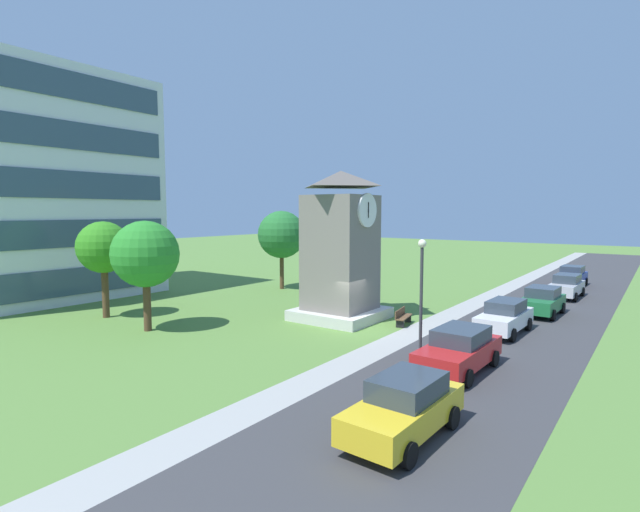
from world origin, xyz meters
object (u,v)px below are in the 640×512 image
(parked_car_silver, at_px, (566,286))
(parked_car_red, at_px, (459,349))
(tree_by_building, at_px, (282,235))
(parked_car_white, at_px, (505,317))
(parked_car_yellow, at_px, (405,407))
(tree_streetside, at_px, (145,255))
(clock_tower, at_px, (341,255))
(park_bench, at_px, (403,317))
(parked_car_green, at_px, (542,301))
(street_lamp, at_px, (421,282))
(parked_car_blue, at_px, (572,276))
(tree_near_tower, at_px, (104,248))

(parked_car_silver, bearing_deg, parked_car_red, 178.16)
(tree_by_building, relative_size, parked_car_white, 1.36)
(tree_by_building, relative_size, parked_car_yellow, 1.43)
(tree_streetside, bearing_deg, parked_car_white, -55.40)
(tree_streetside, bearing_deg, clock_tower, -38.71)
(park_bench, height_order, tree_streetside, tree_streetside)
(park_bench, xyz_separation_m, parked_car_white, (1.48, -5.03, 0.40))
(parked_car_silver, bearing_deg, parked_car_white, 176.41)
(park_bench, relative_size, parked_car_yellow, 0.42)
(parked_car_red, xyz_separation_m, parked_car_silver, (20.31, -0.65, -0.00))
(tree_by_building, bearing_deg, parked_car_silver, -64.57)
(parked_car_yellow, xyz_separation_m, parked_car_green, (19.21, 0.26, 0.00))
(street_lamp, relative_size, tree_streetside, 0.87)
(street_lamp, height_order, parked_car_blue, street_lamp)
(parked_car_yellow, relative_size, parked_car_blue, 1.06)
(parked_car_blue, bearing_deg, parked_car_yellow, -178.91)
(tree_near_tower, xyz_separation_m, parked_car_white, (10.10, -20.06, -3.26))
(street_lamp, bearing_deg, parked_car_silver, -8.30)
(parked_car_silver, relative_size, parked_car_blue, 1.11)
(parked_car_green, bearing_deg, parked_car_silver, -1.50)
(parked_car_green, bearing_deg, parked_car_white, 173.78)
(parked_car_red, height_order, parked_car_silver, same)
(park_bench, height_order, tree_near_tower, tree_near_tower)
(parked_car_red, relative_size, parked_car_white, 1.02)
(tree_streetside, distance_m, parked_car_green, 23.05)
(tree_near_tower, bearing_deg, parked_car_red, -81.61)
(tree_near_tower, xyz_separation_m, parked_car_red, (2.98, -20.23, -3.26))
(tree_near_tower, xyz_separation_m, parked_car_blue, (29.52, -20.32, -3.26))
(tree_streetside, xyz_separation_m, tree_near_tower, (0.44, 4.78, 0.10))
(tree_streetside, xyz_separation_m, parked_car_white, (10.54, -15.28, -3.16))
(parked_car_red, xyz_separation_m, parked_car_white, (7.12, 0.18, -0.00))
(tree_streetside, xyz_separation_m, tree_by_building, (14.54, 3.22, 0.36))
(park_bench, bearing_deg, parked_car_yellow, -153.55)
(tree_streetside, distance_m, tree_by_building, 14.90)
(tree_near_tower, relative_size, parked_car_yellow, 1.29)
(tree_by_building, bearing_deg, parked_car_green, -84.54)
(parked_car_yellow, height_order, parked_car_silver, same)
(park_bench, height_order, parked_car_yellow, parked_car_yellow)
(parked_car_yellow, xyz_separation_m, parked_car_blue, (32.81, 0.63, -0.00))
(tree_streetside, distance_m, parked_car_white, 18.83)
(tree_streetside, bearing_deg, tree_near_tower, 84.77)
(street_lamp, xyz_separation_m, parked_car_yellow, (-7.42, -2.86, -2.34))
(parked_car_white, bearing_deg, park_bench, 106.38)
(street_lamp, bearing_deg, tree_near_tower, 102.88)
(parked_car_yellow, bearing_deg, parked_car_green, 0.77)
(street_lamp, height_order, parked_car_red, street_lamp)
(clock_tower, bearing_deg, parked_car_blue, -22.34)
(clock_tower, height_order, tree_by_building, clock_tower)
(parked_car_white, bearing_deg, parked_car_red, -178.58)
(parked_car_silver, bearing_deg, street_lamp, 171.70)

